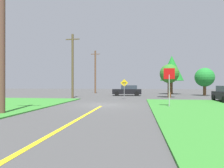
% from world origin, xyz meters
% --- Properties ---
extents(ground_plane, '(120.00, 120.00, 0.00)m').
position_xyz_m(ground_plane, '(0.00, 0.00, 0.00)').
color(ground_plane, '#424242').
extents(lane_stripe_center, '(0.20, 14.00, 0.01)m').
position_xyz_m(lane_stripe_center, '(0.00, -8.00, 0.01)').
color(lane_stripe_center, yellow).
rests_on(lane_stripe_center, ground).
extents(stop_sign, '(0.83, 0.08, 2.99)m').
position_xyz_m(stop_sign, '(5.31, -1.09, 2.13)').
color(stop_sign, '#9EA0A8').
rests_on(stop_sign, ground).
extents(car_approaching_junction, '(4.55, 2.19, 1.62)m').
position_xyz_m(car_approaching_junction, '(1.19, 14.14, 0.80)').
color(car_approaching_junction, black).
rests_on(car_approaching_junction, ground).
extents(utility_pole_near, '(1.80, 0.34, 9.28)m').
position_xyz_m(utility_pole_near, '(-4.93, -5.98, 4.73)').
color(utility_pole_near, brown).
rests_on(utility_pole_near, ground).
extents(utility_pole_mid, '(1.80, 0.29, 8.20)m').
position_xyz_m(utility_pole_mid, '(-5.42, 7.65, 4.22)').
color(utility_pole_mid, brown).
rests_on(utility_pole_mid, ground).
extents(utility_pole_far, '(1.80, 0.33, 8.40)m').
position_xyz_m(utility_pole_far, '(-5.55, 21.28, 4.30)').
color(utility_pole_far, brown).
rests_on(utility_pole_far, ground).
extents(direction_sign, '(0.91, 0.08, 2.39)m').
position_xyz_m(direction_sign, '(1.28, 6.67, 1.48)').
color(direction_sign, slate).
rests_on(direction_sign, ground).
extents(oak_tree_left, '(2.53, 2.53, 4.46)m').
position_xyz_m(oak_tree_left, '(7.03, 10.49, 3.13)').
color(oak_tree_left, brown).
rests_on(oak_tree_left, ground).
extents(pine_tree_center, '(4.13, 4.13, 6.99)m').
position_xyz_m(pine_tree_center, '(8.91, 20.36, 4.70)').
color(pine_tree_center, brown).
rests_on(pine_tree_center, ground).
extents(oak_tree_right, '(2.94, 2.94, 4.34)m').
position_xyz_m(oak_tree_right, '(13.15, 15.78, 2.84)').
color(oak_tree_right, brown).
rests_on(oak_tree_right, ground).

